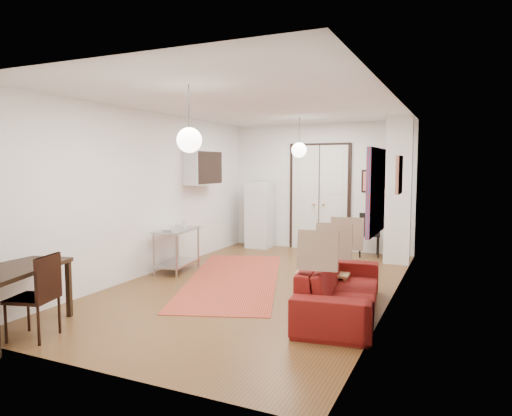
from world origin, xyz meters
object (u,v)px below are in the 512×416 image
at_px(fridge, 260,215).
at_px(dining_table, 8,275).
at_px(coffee_table, 323,274).
at_px(kitchen_counter, 177,245).
at_px(sofa, 341,287).
at_px(black_side_chair, 370,230).
at_px(dining_chair_far, 39,288).
at_px(dining_chair_near, 39,288).

bearing_deg(fridge, dining_table, -94.28).
xyz_separation_m(coffee_table, kitchen_counter, (-2.87, 0.32, 0.19)).
bearing_deg(sofa, fridge, 28.52).
bearing_deg(black_side_chair, kitchen_counter, 32.25).
height_order(coffee_table, dining_chair_far, dining_chair_far).
distance_m(kitchen_counter, dining_chair_far, 3.34).
bearing_deg(dining_table, black_side_chair, 65.21).
bearing_deg(fridge, kitchen_counter, -98.34).
relative_size(coffee_table, dining_chair_far, 0.85).
xyz_separation_m(kitchen_counter, black_side_chair, (2.95, 2.98, 0.07)).
distance_m(sofa, dining_chair_far, 3.70).
distance_m(sofa, coffee_table, 0.89).
bearing_deg(dining_chair_near, kitchen_counter, 171.92).
distance_m(sofa, dining_chair_near, 3.70).
bearing_deg(dining_table, dining_chair_near, 14.06).
height_order(kitchen_counter, dining_chair_far, dining_chair_far).
height_order(kitchen_counter, dining_table, kitchen_counter).
distance_m(sofa, black_side_chair, 4.09).
bearing_deg(dining_chair_far, fridge, 165.36).
distance_m(dining_table, black_side_chair, 7.04).
relative_size(dining_chair_far, black_side_chair, 1.00).
bearing_deg(dining_chair_near, dining_table, -90.60).
xyz_separation_m(sofa, kitchen_counter, (-3.32, 1.09, 0.15)).
relative_size(sofa, fridge, 1.51).
distance_m(kitchen_counter, dining_table, 3.42).
bearing_deg(fridge, black_side_chair, 1.21).
bearing_deg(kitchen_counter, black_side_chair, 37.24).
bearing_deg(fridge, dining_chair_far, -90.80).
bearing_deg(sofa, black_side_chair, -2.78).
distance_m(coffee_table, dining_chair_far, 3.90).
bearing_deg(dining_table, sofa, 34.99).
distance_m(coffee_table, fridge, 4.09).
bearing_deg(black_side_chair, dining_chair_far, 54.82).
xyz_separation_m(sofa, black_side_chair, (-0.37, 4.07, 0.22)).
distance_m(coffee_table, dining_chair_near, 3.90).
bearing_deg(coffee_table, dining_chair_near, -129.69).
xyz_separation_m(coffee_table, fridge, (-2.49, 3.21, 0.48)).
relative_size(kitchen_counter, black_side_chair, 1.14).
bearing_deg(dining_chair_far, black_side_chair, 143.15).
height_order(coffee_table, kitchen_counter, kitchen_counter).
height_order(sofa, coffee_table, sofa).
bearing_deg(kitchen_counter, dining_table, -98.00).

